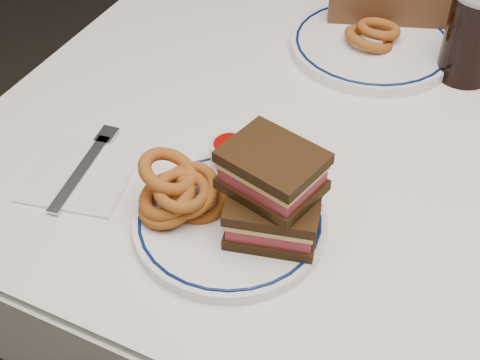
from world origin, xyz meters
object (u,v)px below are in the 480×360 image
at_px(main_plate, 230,221).
at_px(beer_mug, 475,35).
at_px(reuben_sandwich, 273,193).
at_px(chair_far, 403,118).
at_px(far_plate, 372,45).

xyz_separation_m(main_plate, beer_mug, (0.21, 0.49, 0.07)).
height_order(reuben_sandwich, beer_mug, beer_mug).
xyz_separation_m(chair_far, reuben_sandwich, (-0.03, -0.69, 0.36)).
height_order(beer_mug, far_plate, beer_mug).
height_order(reuben_sandwich, far_plate, reuben_sandwich).
height_order(chair_far, main_plate, chair_far).
distance_m(main_plate, beer_mug, 0.53).
bearing_deg(far_plate, beer_mug, -2.58).
relative_size(chair_far, beer_mug, 5.51).
bearing_deg(reuben_sandwich, chair_far, 87.13).
height_order(chair_far, reuben_sandwich, reuben_sandwich).
xyz_separation_m(chair_far, beer_mug, (0.12, -0.21, 0.36)).
distance_m(chair_far, main_plate, 0.76).
distance_m(main_plate, far_plate, 0.49).
bearing_deg(reuben_sandwich, main_plate, -168.95).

